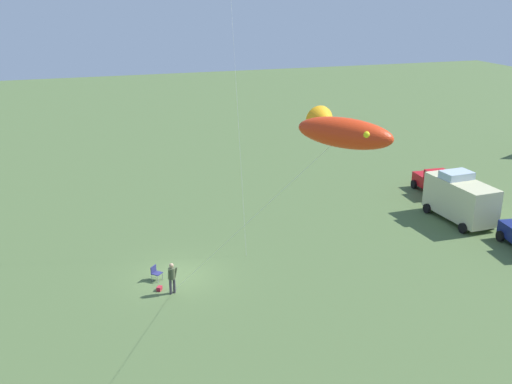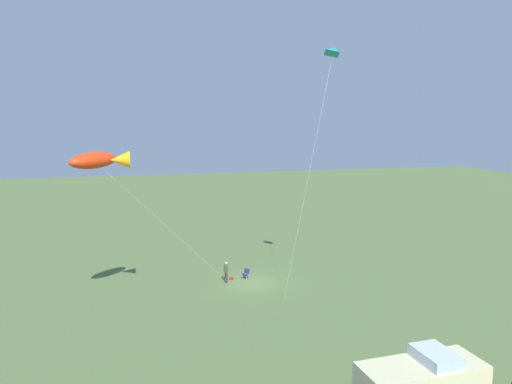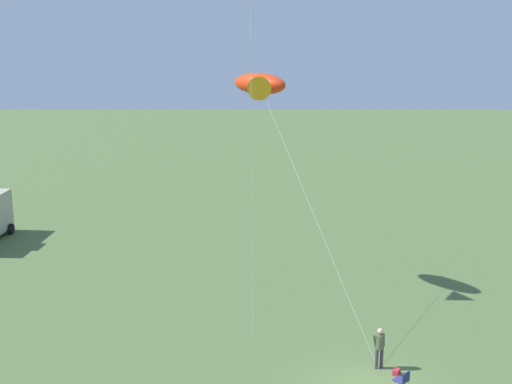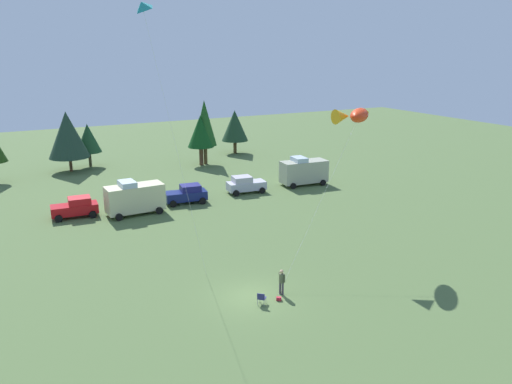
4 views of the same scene
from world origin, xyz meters
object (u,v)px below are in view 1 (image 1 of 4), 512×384
(car_red_sedan, at_px, (436,182))
(van_camper_beige, at_px, (460,198))
(kite_large_fish, at_px, (340,131))
(folding_chair, at_px, (156,272))
(backpack_on_grass, at_px, (159,288))
(person_kite_flyer, at_px, (172,276))

(car_red_sedan, xyz_separation_m, van_camper_beige, (5.22, -1.66, 0.69))
(kite_large_fish, bearing_deg, folding_chair, -153.17)
(folding_chair, bearing_deg, backpack_on_grass, -46.26)
(folding_chair, xyz_separation_m, van_camper_beige, (-2.53, 21.25, 1.16))
(backpack_on_grass, relative_size, van_camper_beige, 0.06)
(kite_large_fish, bearing_deg, car_red_sedan, 136.86)
(backpack_on_grass, height_order, van_camper_beige, van_camper_beige)
(person_kite_flyer, height_order, kite_large_fish, kite_large_fish)
(backpack_on_grass, xyz_separation_m, kite_large_fish, (9.60, 5.49, 10.38))
(van_camper_beige, xyz_separation_m, kite_large_fish, (13.38, -15.76, 8.85))
(folding_chair, distance_m, kite_large_fish, 15.75)
(person_kite_flyer, distance_m, backpack_on_grass, 1.23)
(folding_chair, distance_m, van_camper_beige, 21.43)
(person_kite_flyer, bearing_deg, folding_chair, -179.46)
(person_kite_flyer, xyz_separation_m, backpack_on_grass, (-0.54, -0.62, -0.91))
(backpack_on_grass, relative_size, kite_large_fish, 0.03)
(person_kite_flyer, bearing_deg, van_camper_beige, 83.33)
(car_red_sedan, relative_size, van_camper_beige, 0.78)
(backpack_on_grass, height_order, kite_large_fish, kite_large_fish)
(folding_chair, distance_m, backpack_on_grass, 1.31)
(folding_chair, xyz_separation_m, car_red_sedan, (-7.74, 22.92, 0.46))
(person_kite_flyer, height_order, folding_chair, person_kite_flyer)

